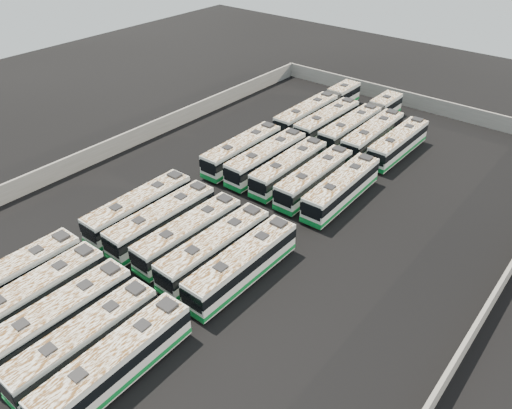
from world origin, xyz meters
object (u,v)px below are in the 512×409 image
Objects in this scene: bus_midback_far_left at (242,151)px; bus_midback_center at (289,168)px; bus_midfront_far_right at (242,264)px; bus_midback_left at (266,158)px; bus_back_left at (327,122)px; bus_midfront_far_left at (139,208)px; bus_front_left at (35,296)px; bus_midfront_center at (189,234)px; bus_back_far_left at (319,108)px; bus_midfront_left at (162,220)px; bus_back_far_right at (398,143)px; bus_midback_right at (314,178)px; bus_back_center at (362,121)px; bus_front_center at (59,318)px; bus_back_right at (373,136)px; bus_front_far_right at (115,363)px; bus_midback_far_right at (342,188)px; bus_front_right at (85,341)px; bus_front_far_left at (11,279)px.

bus_midback_center is (6.71, 0.17, -0.03)m from bus_midback_far_left.
bus_midback_left is (-9.93, 15.88, 0.01)m from bus_midfront_far_right.
bus_midfront_far_left is at bearing -96.00° from bus_back_left.
bus_midfront_center is (3.49, 13.21, -0.02)m from bus_front_left.
bus_back_far_left is (-6.72, 16.37, 0.03)m from bus_midback_center.
bus_midfront_left is 1.02× the size of bus_back_far_right.
bus_midback_right is (6.69, -0.17, -0.03)m from bus_midback_left.
bus_front_left is 28.87m from bus_midback_left.
bus_back_far_right is at bearing -13.31° from bus_back_far_left.
bus_midback_left is at bearing -101.33° from bus_back_center.
bus_midfront_center is at bearing 178.19° from bus_midfront_far_right.
bus_midback_far_left is 3.46m from bus_midback_left.
bus_back_right reaches higher than bus_front_center.
bus_midback_far_right is at bearing 88.51° from bus_front_far_right.
bus_front_center is 0.65× the size of bus_back_center.
bus_back_far_left is at bearing 93.29° from bus_front_left.
bus_midback_center reaches higher than bus_front_right.
bus_back_center is 1.50× the size of bus_back_right.
bus_midfront_left is (3.31, -0.01, -0.01)m from bus_midfront_far_left.
bus_midfront_center is 16.86m from bus_midback_far_left.
bus_front_far_right is 16.48m from bus_midfront_left.
bus_front_center is at bearing -89.75° from bus_back_center.
bus_front_right is 0.96× the size of bus_midback_left.
bus_front_far_left is at bearing -93.96° from bus_back_left.
bus_front_far_right is 1.00× the size of bus_midfront_far_left.
bus_back_right is at bearing 89.60° from bus_midback_right.
bus_back_right is at bearing 96.62° from bus_midfront_far_right.
bus_midfront_left reaches higher than bus_midfront_center.
bus_midfront_left is 1.02× the size of bus_midfront_center.
bus_midfront_center is 0.97× the size of bus_midback_far_left.
bus_front_left is at bearing -89.52° from bus_back_left.
bus_midfront_left is 17.05m from bus_midback_right.
bus_front_far_left is 44.25m from bus_back_far_right.
bus_midfront_far_left is (-10.02, 13.23, 0.05)m from bus_front_right.
bus_midfront_far_right is at bearing 63.62° from bus_front_center.
bus_midback_far_left reaches higher than bus_midfront_far_left.
bus_midfront_left is 0.64× the size of bus_back_far_left.
bus_front_center reaches higher than bus_midback_center.
bus_front_center is 0.99× the size of bus_midback_far_left.
bus_midback_far_right is at bearing -0.28° from bus_midback_far_left.
bus_midback_far_right is 13.38m from bus_back_far_right.
bus_front_left is at bearing -110.99° from bus_midback_far_right.
bus_midfront_far_left is at bearing 117.37° from bus_front_center.
bus_midback_left reaches higher than bus_back_far_right.
bus_midback_far_right reaches higher than bus_front_center.
bus_back_right is at bearing 85.88° from bus_front_center.
bus_back_center is at bearing 100.70° from bus_midback_right.
bus_midfront_far_right is at bearing -0.75° from bus_midfront_center.
bus_midback_left reaches higher than bus_front_left.
bus_front_right is 29.78m from bus_midback_left.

